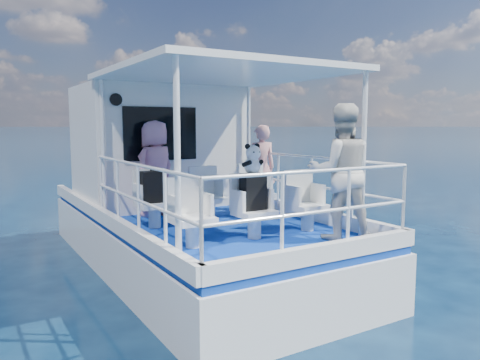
% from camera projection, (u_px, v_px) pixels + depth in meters
% --- Properties ---
extents(ground, '(2000.00, 2000.00, 0.00)m').
position_uv_depth(ground, '(216.00, 280.00, 7.25)').
color(ground, '#071A33').
rests_on(ground, ground).
extents(hull, '(3.00, 7.00, 1.60)m').
position_uv_depth(hull, '(188.00, 264.00, 8.10)').
color(hull, white).
rests_on(hull, ground).
extents(deck, '(2.90, 6.90, 0.10)m').
position_uv_depth(deck, '(188.00, 216.00, 8.00)').
color(deck, navy).
rests_on(deck, hull).
extents(cabin, '(2.85, 2.00, 2.20)m').
position_uv_depth(cabin, '(159.00, 146.00, 8.98)').
color(cabin, white).
rests_on(cabin, deck).
extents(canopy, '(3.00, 3.20, 0.08)m').
position_uv_depth(canopy, '(221.00, 73.00, 6.72)').
color(canopy, white).
rests_on(canopy, cabin).
extents(canopy_posts, '(2.77, 2.97, 2.20)m').
position_uv_depth(canopy_posts, '(223.00, 152.00, 6.81)').
color(canopy_posts, white).
rests_on(canopy_posts, deck).
extents(railings, '(2.84, 3.59, 1.00)m').
position_uv_depth(railings, '(234.00, 196.00, 6.60)').
color(railings, white).
rests_on(railings, deck).
extents(seat_port_fwd, '(0.48, 0.46, 0.38)m').
position_uv_depth(seat_port_fwd, '(155.00, 215.00, 6.83)').
color(seat_port_fwd, white).
rests_on(seat_port_fwd, deck).
extents(seat_center_fwd, '(0.48, 0.46, 0.38)m').
position_uv_depth(seat_center_fwd, '(209.00, 209.00, 7.30)').
color(seat_center_fwd, white).
rests_on(seat_center_fwd, deck).
extents(seat_stbd_fwd, '(0.48, 0.46, 0.38)m').
position_uv_depth(seat_stbd_fwd, '(257.00, 204.00, 7.76)').
color(seat_stbd_fwd, white).
rests_on(seat_stbd_fwd, deck).
extents(seat_port_aft, '(0.48, 0.46, 0.38)m').
position_uv_depth(seat_port_aft, '(193.00, 232.00, 5.73)').
color(seat_port_aft, white).
rests_on(seat_port_aft, deck).
extents(seat_center_aft, '(0.48, 0.46, 0.38)m').
position_uv_depth(seat_center_aft, '(254.00, 224.00, 6.19)').
color(seat_center_aft, white).
rests_on(seat_center_aft, deck).
extents(seat_stbd_aft, '(0.48, 0.46, 0.38)m').
position_uv_depth(seat_stbd_aft, '(307.00, 217.00, 6.65)').
color(seat_stbd_aft, white).
rests_on(seat_stbd_aft, deck).
extents(passenger_port_fwd, '(0.71, 0.62, 1.57)m').
position_uv_depth(passenger_port_fwd, '(155.00, 169.00, 7.64)').
color(passenger_port_fwd, pink).
rests_on(passenger_port_fwd, deck).
extents(passenger_stbd_fwd, '(0.61, 0.47, 1.50)m').
position_uv_depth(passenger_stbd_fwd, '(261.00, 168.00, 8.24)').
color(passenger_stbd_fwd, pink).
rests_on(passenger_stbd_fwd, deck).
extents(passenger_stbd_aft, '(1.08, 1.00, 1.77)m').
position_uv_depth(passenger_stbd_aft, '(341.00, 172.00, 6.08)').
color(passenger_stbd_aft, beige).
rests_on(passenger_stbd_aft, deck).
extents(backpack_port, '(0.35, 0.19, 0.45)m').
position_uv_depth(backpack_port, '(153.00, 187.00, 6.75)').
color(backpack_port, black).
rests_on(backpack_port, seat_port_fwd).
extents(backpack_center, '(0.32, 0.18, 0.48)m').
position_uv_depth(backpack_center, '(253.00, 192.00, 6.15)').
color(backpack_center, black).
rests_on(backpack_center, seat_center_aft).
extents(compact_camera, '(0.10, 0.06, 0.06)m').
position_uv_depth(compact_camera, '(154.00, 169.00, 6.71)').
color(compact_camera, black).
rests_on(compact_camera, backpack_port).
extents(panda, '(0.25, 0.21, 0.39)m').
position_uv_depth(panda, '(252.00, 159.00, 6.11)').
color(panda, white).
rests_on(panda, backpack_center).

